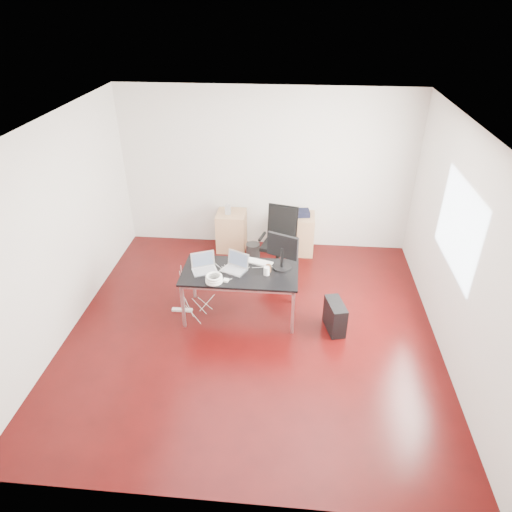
# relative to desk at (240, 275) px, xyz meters

# --- Properties ---
(room_shell) EXTENTS (5.00, 5.00, 5.00)m
(room_shell) POSITION_rel_desk_xyz_m (0.24, -0.31, 0.73)
(room_shell) COLOR #310505
(room_shell) RESTS_ON ground
(desk) EXTENTS (1.60, 0.80, 0.73)m
(desk) POSITION_rel_desk_xyz_m (0.00, 0.00, 0.00)
(desk) COLOR black
(desk) RESTS_ON ground
(office_chair) EXTENTS (0.58, 0.60, 1.08)m
(office_chair) POSITION_rel_desk_xyz_m (0.49, 1.27, -0.07)
(office_chair) COLOR black
(office_chair) RESTS_ON ground
(filing_cabinet_left) EXTENTS (0.50, 0.50, 0.70)m
(filing_cabinet_left) POSITION_rel_desk_xyz_m (-0.39, 1.92, -0.33)
(filing_cabinet_left) COLOR #AB7D55
(filing_cabinet_left) RESTS_ON ground
(filing_cabinet_right) EXTENTS (0.50, 0.50, 0.70)m
(filing_cabinet_right) POSITION_rel_desk_xyz_m (0.81, 1.92, -0.33)
(filing_cabinet_right) COLOR #AB7D55
(filing_cabinet_right) RESTS_ON ground
(pc_tower) EXTENTS (0.31, 0.49, 0.44)m
(pc_tower) POSITION_rel_desk_xyz_m (1.33, -0.22, -0.46)
(pc_tower) COLOR black
(pc_tower) RESTS_ON ground
(wastebasket) EXTENTS (0.25, 0.25, 0.28)m
(wastebasket) POSITION_rel_desk_xyz_m (0.02, 1.59, -0.54)
(wastebasket) COLOR black
(wastebasket) RESTS_ON ground
(power_strip) EXTENTS (0.30, 0.07, 0.04)m
(power_strip) POSITION_rel_desk_xyz_m (-0.87, -0.01, -0.66)
(power_strip) COLOR white
(power_strip) RESTS_ON ground
(laptop_left) EXTENTS (0.40, 0.36, 0.23)m
(laptop_left) POSITION_rel_desk_xyz_m (-0.50, 0.00, 0.11)
(laptop_left) COLOR silver
(laptop_left) RESTS_ON desk
(laptop_right) EXTENTS (0.41, 0.37, 0.23)m
(laptop_right) POSITION_rel_desk_xyz_m (-0.07, 0.05, 0.11)
(laptop_right) COLOR silver
(laptop_right) RESTS_ON desk
(monitor) EXTENTS (0.43, 0.26, 0.51)m
(monitor) POSITION_rel_desk_xyz_m (0.57, 0.17, 0.34)
(monitor) COLOR black
(monitor) RESTS_ON desk
(keyboard) EXTENTS (0.46, 0.27, 0.02)m
(keyboard) POSITION_rel_desk_xyz_m (0.22, 0.26, 0.06)
(keyboard) COLOR white
(keyboard) RESTS_ON desk
(cup_white) EXTENTS (0.10, 0.10, 0.12)m
(cup_white) POSITION_rel_desk_xyz_m (0.37, -0.04, 0.11)
(cup_white) COLOR white
(cup_white) RESTS_ON desk
(cup_brown) EXTENTS (0.10, 0.10, 0.10)m
(cup_brown) POSITION_rel_desk_xyz_m (0.39, 0.04, 0.10)
(cup_brown) COLOR brown
(cup_brown) RESTS_ON desk
(cable_coil) EXTENTS (0.24, 0.24, 0.11)m
(cable_coil) POSITION_rel_desk_xyz_m (-0.31, -0.29, 0.11)
(cable_coil) COLOR white
(cable_coil) RESTS_ON desk
(power_adapter) EXTENTS (0.08, 0.08, 0.03)m
(power_adapter) POSITION_rel_desk_xyz_m (-0.16, -0.25, 0.07)
(power_adapter) COLOR white
(power_adapter) RESTS_ON desk
(speaker) EXTENTS (0.09, 0.09, 0.18)m
(speaker) POSITION_rel_desk_xyz_m (-0.44, 1.87, 0.11)
(speaker) COLOR #9E9E9E
(speaker) RESTS_ON filing_cabinet_left
(navy_garment) EXTENTS (0.33, 0.28, 0.09)m
(navy_garment) POSITION_rel_desk_xyz_m (0.82, 1.94, 0.07)
(navy_garment) COLOR black
(navy_garment) RESTS_ON filing_cabinet_right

